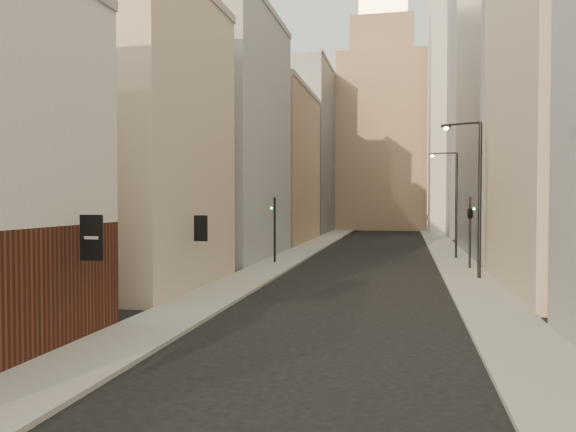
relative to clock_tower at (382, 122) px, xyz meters
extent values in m
cube|color=gray|center=(-5.50, -37.00, -17.56)|extent=(3.00, 140.00, 0.15)
cube|color=gray|center=(7.50, -37.00, -17.56)|extent=(3.00, 140.00, 0.15)
cube|color=black|center=(-6.30, -78.00, -14.03)|extent=(0.80, 0.08, 1.50)
cube|color=black|center=(-6.30, -68.00, -14.23)|extent=(0.70, 0.08, 1.30)
cube|color=#BCA994|center=(-11.00, -66.00, -9.63)|extent=(8.00, 12.00, 16.00)
cube|color=gray|center=(-11.00, -50.00, -7.63)|extent=(8.00, 16.00, 20.00)
cube|color=#9E8063|center=(-11.00, -32.00, -9.13)|extent=(8.00, 18.00, 17.00)
cube|color=gray|center=(-11.00, -12.00, -5.63)|extent=(8.00, 20.00, 24.00)
cube|color=gray|center=(13.00, -42.00, -4.63)|extent=(8.00, 20.00, 26.00)
cube|color=gray|center=(19.00, -14.00, 7.37)|extent=(20.00, 22.00, 50.00)
cube|color=#9E8063|center=(0.00, 0.00, -3.63)|extent=(14.00, 14.00, 28.00)
cube|color=#9E8063|center=(0.00, 0.00, 13.37)|extent=(10.00, 10.00, 6.00)
cylinder|color=#FFCC72|center=(0.00, 0.00, 18.87)|extent=(8.00, 8.00, 5.00)
cube|color=silver|center=(11.00, -14.00, -0.63)|extent=(8.00, 8.00, 34.00)
cylinder|color=black|center=(8.08, -59.53, -12.92)|extent=(0.21, 0.21, 9.42)
cylinder|color=black|center=(7.12, -59.11, -8.21)|extent=(1.97, 0.95, 0.13)
cube|color=black|center=(6.16, -58.69, -8.26)|extent=(0.62, 0.44, 0.19)
sphere|color=#FFA63F|center=(6.16, -58.69, -8.40)|extent=(0.25, 0.25, 0.25)
cylinder|color=black|center=(7.75, -47.82, -13.35)|extent=(0.19, 0.19, 8.57)
cylinder|color=black|center=(6.81, -47.65, -9.06)|extent=(1.89, 0.46, 0.11)
cube|color=black|center=(5.88, -47.47, -9.11)|extent=(0.55, 0.30, 0.17)
sphere|color=#FFA63F|center=(5.88, -47.47, -9.23)|extent=(0.23, 0.23, 0.23)
cylinder|color=black|center=(-5.82, -53.77, -15.13)|extent=(0.16, 0.16, 5.00)
imported|color=black|center=(-5.82, -53.77, -13.43)|extent=(0.39, 0.39, 1.09)
sphere|color=#19E533|center=(-6.07, -53.77, -13.43)|extent=(0.16, 0.16, 0.16)
cylinder|color=black|center=(8.08, -54.50, -15.13)|extent=(0.16, 0.16, 5.00)
imported|color=black|center=(8.08, -54.50, -13.43)|extent=(0.76, 0.76, 1.41)
sphere|color=#19E533|center=(8.33, -54.50, -13.43)|extent=(0.16, 0.16, 0.16)
camera|label=1|loc=(3.70, -94.55, -12.79)|focal=35.00mm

